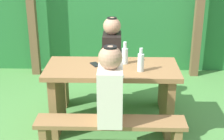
# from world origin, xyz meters

# --- Properties ---
(ground_plane) EXTENTS (12.00, 12.00, 0.00)m
(ground_plane) POSITION_xyz_m (0.00, 0.00, 0.00)
(ground_plane) COLOR #4C8841
(hedge_backdrop) EXTENTS (6.40, 0.85, 1.82)m
(hedge_backdrop) POSITION_xyz_m (0.00, 2.26, 0.91)
(hedge_backdrop) COLOR #277033
(hedge_backdrop) RESTS_ON ground_plane
(pergola_post_left) EXTENTS (0.12, 0.12, 2.23)m
(pergola_post_left) POSITION_xyz_m (-1.25, 1.64, 1.11)
(pergola_post_left) COLOR brown
(pergola_post_left) RESTS_ON ground_plane
(pergola_post_right) EXTENTS (0.12, 0.12, 2.23)m
(pergola_post_right) POSITION_xyz_m (1.25, 1.64, 1.11)
(pergola_post_right) COLOR brown
(pergola_post_right) RESTS_ON ground_plane
(picnic_table) EXTENTS (1.40, 0.64, 0.74)m
(picnic_table) POSITION_xyz_m (0.00, 0.00, 0.51)
(picnic_table) COLOR olive
(picnic_table) RESTS_ON ground_plane
(bench_near) EXTENTS (1.40, 0.24, 0.43)m
(bench_near) POSITION_xyz_m (0.00, -0.57, 0.31)
(bench_near) COLOR olive
(bench_near) RESTS_ON ground_plane
(bench_far) EXTENTS (1.40, 0.24, 0.43)m
(bench_far) POSITION_xyz_m (0.00, 0.57, 0.31)
(bench_far) COLOR olive
(bench_far) RESTS_ON ground_plane
(person_white_shirt) EXTENTS (0.25, 0.35, 0.72)m
(person_white_shirt) POSITION_xyz_m (-0.00, -0.57, 0.76)
(person_white_shirt) COLOR silver
(person_white_shirt) RESTS_ON bench_near
(person_black_coat) EXTENTS (0.25, 0.35, 0.72)m
(person_black_coat) POSITION_xyz_m (-0.01, 0.57, 0.76)
(person_black_coat) COLOR black
(person_black_coat) RESTS_ON bench_far
(drinking_glass) EXTENTS (0.07, 0.07, 0.10)m
(drinking_glass) POSITION_xyz_m (-0.05, 0.04, 0.79)
(drinking_glass) COLOR silver
(drinking_glass) RESTS_ON picnic_table
(bottle_left) EXTENTS (0.07, 0.07, 0.24)m
(bottle_left) POSITION_xyz_m (0.29, -0.12, 0.85)
(bottle_left) COLOR silver
(bottle_left) RESTS_ON picnic_table
(bottle_right) EXTENTS (0.07, 0.07, 0.24)m
(bottle_right) POSITION_xyz_m (0.13, 0.10, 0.84)
(bottle_right) COLOR silver
(bottle_right) RESTS_ON picnic_table
(cell_phone) EXTENTS (0.13, 0.16, 0.01)m
(cell_phone) POSITION_xyz_m (-0.18, 0.05, 0.75)
(cell_phone) COLOR black
(cell_phone) RESTS_ON picnic_table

